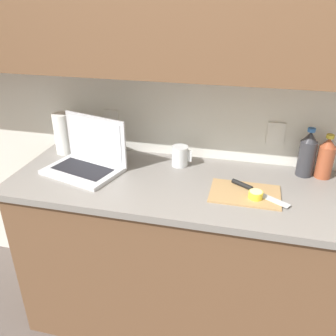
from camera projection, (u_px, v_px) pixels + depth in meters
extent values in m
plane|color=#564C47|center=(227.00, 326.00, 2.10)|extent=(12.00, 12.00, 0.00)
cube|color=white|center=(252.00, 94.00, 1.82)|extent=(5.20, 0.06, 2.60)
cube|color=white|center=(111.00, 120.00, 2.04)|extent=(0.09, 0.01, 0.12)
cube|color=white|center=(276.00, 134.00, 1.85)|extent=(0.09, 0.01, 0.12)
cube|color=brown|center=(233.00, 268.00, 1.90)|extent=(2.24, 0.60, 0.90)
cube|color=gray|center=(241.00, 193.00, 1.69)|extent=(2.31, 0.64, 0.03)
cube|color=silver|center=(83.00, 171.00, 1.84)|extent=(0.43, 0.35, 0.02)
cube|color=black|center=(82.00, 169.00, 1.84)|extent=(0.33, 0.23, 0.00)
cube|color=silver|center=(96.00, 139.00, 1.88)|extent=(0.37, 0.12, 0.26)
cube|color=white|center=(95.00, 140.00, 1.87)|extent=(0.32, 0.10, 0.22)
cube|color=tan|center=(245.00, 194.00, 1.64)|extent=(0.32, 0.22, 0.01)
cube|color=silver|center=(269.00, 198.00, 1.60)|extent=(0.19, 0.14, 0.00)
cylinder|color=black|center=(241.00, 184.00, 1.69)|extent=(0.10, 0.08, 0.02)
cylinder|color=yellow|center=(256.00, 195.00, 1.60)|extent=(0.06, 0.06, 0.03)
cylinder|color=#F4EAA3|center=(256.00, 192.00, 1.59)|extent=(0.06, 0.06, 0.00)
cylinder|color=#A34C2D|center=(325.00, 162.00, 1.77)|extent=(0.08, 0.08, 0.16)
cone|color=#A34C2D|center=(329.00, 142.00, 1.72)|extent=(0.07, 0.07, 0.05)
cylinder|color=gold|center=(330.00, 136.00, 1.71)|extent=(0.04, 0.04, 0.02)
cylinder|color=#333338|center=(306.00, 159.00, 1.78)|extent=(0.08, 0.08, 0.18)
cone|color=#333338|center=(310.00, 137.00, 1.73)|extent=(0.07, 0.07, 0.05)
cylinder|color=#3366B2|center=(312.00, 130.00, 1.71)|extent=(0.04, 0.04, 0.02)
cylinder|color=silver|center=(180.00, 156.00, 1.90)|extent=(0.09, 0.09, 0.11)
cube|color=silver|center=(190.00, 156.00, 1.89)|extent=(0.02, 0.01, 0.06)
cylinder|color=white|center=(64.00, 133.00, 2.03)|extent=(0.11, 0.11, 0.23)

